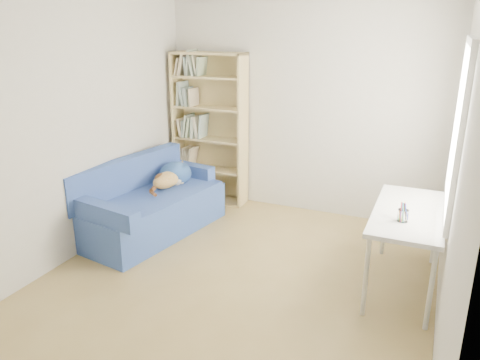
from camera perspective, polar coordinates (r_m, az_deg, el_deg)
name	(u,v)px	position (r m, az deg, el deg)	size (l,w,h in m)	color
ground	(236,280)	(4.53, -0.44, -12.10)	(4.00, 4.00, 0.00)	olive
room_shell	(248,108)	(3.94, 1.03, 8.74)	(3.54, 4.04, 2.62)	silver
sofa	(151,204)	(5.49, -10.78, -2.88)	(1.11, 1.87, 0.85)	navy
bookshelf	(210,135)	(6.22, -3.67, 5.50)	(0.98, 0.31, 1.97)	tan
desk	(409,218)	(4.38, 19.86, -4.38)	(0.59, 1.29, 0.75)	silver
pen_cup	(403,214)	(4.09, 19.27, -3.94)	(0.09, 0.09, 0.17)	white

